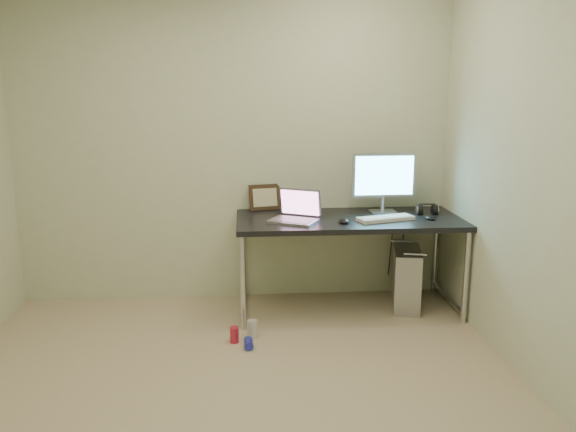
{
  "coord_description": "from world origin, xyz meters",
  "views": [
    {
      "loc": [
        0.09,
        -2.81,
        1.71
      ],
      "look_at": [
        0.38,
        1.02,
        0.85
      ],
      "focal_mm": 35.0,
      "sensor_mm": 36.0,
      "label": 1
    }
  ],
  "objects": [
    {
      "name": "floor",
      "position": [
        0.0,
        0.0,
        0.0
      ],
      "size": [
        3.5,
        3.5,
        0.0
      ],
      "primitive_type": "plane",
      "color": "tan",
      "rests_on": "ground"
    },
    {
      "name": "wall_back",
      "position": [
        0.0,
        1.75,
        1.25
      ],
      "size": [
        3.5,
        0.02,
        2.5
      ],
      "primitive_type": "cube",
      "color": "beige",
      "rests_on": "ground"
    },
    {
      "name": "wall_right",
      "position": [
        1.75,
        0.0,
        1.25
      ],
      "size": [
        0.02,
        3.5,
        2.5
      ],
      "primitive_type": "cube",
      "color": "beige",
      "rests_on": "ground"
    },
    {
      "name": "desk",
      "position": [
        0.88,
        1.37,
        0.68
      ],
      "size": [
        1.73,
        0.76,
        0.75
      ],
      "color": "black",
      "rests_on": "ground"
    },
    {
      "name": "tower_computer",
      "position": [
        1.36,
        1.38,
        0.24
      ],
      "size": [
        0.3,
        0.49,
        0.51
      ],
      "rotation": [
        0.0,
        0.0,
        -0.22
      ],
      "color": "#B3B4B9",
      "rests_on": "ground"
    },
    {
      "name": "cable_a",
      "position": [
        1.31,
        1.7,
        0.4
      ],
      "size": [
        0.01,
        0.16,
        0.69
      ],
      "primitive_type": "cylinder",
      "rotation": [
        0.21,
        0.0,
        0.0
      ],
      "color": "black",
      "rests_on": "ground"
    },
    {
      "name": "cable_b",
      "position": [
        1.4,
        1.68,
        0.38
      ],
      "size": [
        0.02,
        0.11,
        0.71
      ],
      "primitive_type": "cylinder",
      "rotation": [
        0.14,
        0.0,
        0.09
      ],
      "color": "black",
      "rests_on": "ground"
    },
    {
      "name": "can_red",
      "position": [
        -0.0,
        0.82,
        0.06
      ],
      "size": [
        0.08,
        0.08,
        0.11
      ],
      "primitive_type": "cylinder",
      "rotation": [
        0.0,
        0.0,
        0.25
      ],
      "color": "#B4203A",
      "rests_on": "ground"
    },
    {
      "name": "can_white",
      "position": [
        0.12,
        0.89,
        0.07
      ],
      "size": [
        0.09,
        0.09,
        0.13
      ],
      "primitive_type": "cylinder",
      "rotation": [
        0.0,
        0.0,
        -0.36
      ],
      "color": "silver",
      "rests_on": "ground"
    },
    {
      "name": "can_blue",
      "position": [
        0.09,
        0.73,
        0.03
      ],
      "size": [
        0.07,
        0.11,
        0.06
      ],
      "primitive_type": "cylinder",
      "rotation": [
        1.57,
        0.0,
        0.05
      ],
      "color": "#242BB2",
      "rests_on": "ground"
    },
    {
      "name": "laptop",
      "position": [
        0.47,
        1.3,
        0.8
      ],
      "size": [
        0.43,
        0.4,
        0.23
      ],
      "rotation": [
        0.0,
        0.0,
        -0.48
      ],
      "color": "#B3B3BA",
      "rests_on": "desk"
    },
    {
      "name": "monitor",
      "position": [
        1.19,
        1.53,
        1.03
      ],
      "size": [
        0.51,
        0.15,
        0.48
      ],
      "rotation": [
        0.0,
        0.0,
        0.03
      ],
      "color": "#B3B3BA",
      "rests_on": "desk"
    },
    {
      "name": "keyboard",
      "position": [
        1.15,
        1.27,
        0.76
      ],
      "size": [
        0.46,
        0.26,
        0.03
      ],
      "primitive_type": "cube",
      "rotation": [
        0.0,
        0.0,
        0.3
      ],
      "color": "silver",
      "rests_on": "desk"
    },
    {
      "name": "mouse_right",
      "position": [
        1.49,
        1.26,
        0.77
      ],
      "size": [
        0.09,
        0.12,
        0.03
      ],
      "primitive_type": "ellipsoid",
      "rotation": [
        0.0,
        0.0,
        0.32
      ],
      "color": "black",
      "rests_on": "desk"
    },
    {
      "name": "mouse_left",
      "position": [
        0.82,
        1.2,
        0.77
      ],
      "size": [
        0.09,
        0.13,
        0.04
      ],
      "primitive_type": "ellipsoid",
      "rotation": [
        0.0,
        0.0,
        -0.07
      ],
      "color": "black",
      "rests_on": "desk"
    },
    {
      "name": "headphones",
      "position": [
        1.53,
        1.45,
        0.78
      ],
      "size": [
        0.17,
        0.1,
        0.11
      ],
      "rotation": [
        0.0,
        0.0,
        -0.1
      ],
      "color": "black",
      "rests_on": "desk"
    },
    {
      "name": "picture_frame",
      "position": [
        0.25,
        1.71,
        0.86
      ],
      "size": [
        0.27,
        0.13,
        0.21
      ],
      "primitive_type": "cube",
      "rotation": [
        -0.21,
        0.0,
        0.23
      ],
      "color": "black",
      "rests_on": "desk"
    },
    {
      "name": "webcam",
      "position": [
        0.52,
        1.64,
        0.84
      ],
      "size": [
        0.04,
        0.03,
        0.12
      ],
      "rotation": [
        0.0,
        0.0,
        0.01
      ],
      "color": "silver",
      "rests_on": "desk"
    }
  ]
}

